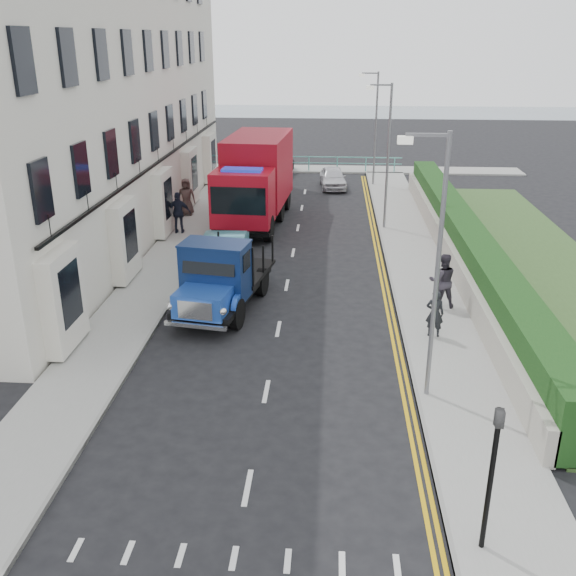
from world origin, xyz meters
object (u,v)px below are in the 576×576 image
object	(u,v)px
red_lorry	(256,178)
parked_car_front	(211,287)
lamp_near	(434,256)
pedestrian_east_near	(435,313)
lamp_mid	(386,149)
lamp_far	(374,122)
bedford_lorry	(218,282)

from	to	relation	value
red_lorry	parked_car_front	distance (m)	11.04
lamp_near	pedestrian_east_near	bearing A→B (deg)	77.48
lamp_near	red_lorry	world-z (taller)	lamp_near
lamp_mid	lamp_far	size ratio (longest dim) A/B	1.00
bedford_lorry	red_lorry	bearing A→B (deg)	100.04
parked_car_front	lamp_near	bearing A→B (deg)	-46.25
lamp_near	pedestrian_east_near	world-z (taller)	lamp_near
lamp_mid	pedestrian_east_near	size ratio (longest dim) A/B	4.53
red_lorry	bedford_lorry	bearing A→B (deg)	-85.92
lamp_near	bedford_lorry	size ratio (longest dim) A/B	1.21
lamp_near	pedestrian_east_near	xyz separation A→B (m)	(0.80, 3.59, -3.10)
pedestrian_east_near	bedford_lorry	bearing A→B (deg)	-2.27
parked_car_front	pedestrian_east_near	size ratio (longest dim) A/B	2.38
lamp_mid	red_lorry	world-z (taller)	lamp_mid
lamp_mid	pedestrian_east_near	distance (m)	12.82
lamp_mid	bedford_lorry	distance (m)	12.96
bedford_lorry	pedestrian_east_near	distance (m)	7.27
lamp_near	parked_car_front	world-z (taller)	lamp_near
lamp_near	lamp_mid	world-z (taller)	same
parked_car_front	pedestrian_east_near	world-z (taller)	pedestrian_east_near
lamp_near	lamp_far	bearing A→B (deg)	90.00
red_lorry	parked_car_front	world-z (taller)	red_lorry
lamp_near	lamp_mid	bearing A→B (deg)	90.00
lamp_mid	pedestrian_east_near	world-z (taller)	lamp_mid
lamp_far	parked_car_front	xyz separation A→B (m)	(-6.78, -19.93, -3.37)
red_lorry	pedestrian_east_near	distance (m)	15.27
lamp_mid	red_lorry	xyz separation A→B (m)	(-6.40, 0.98, -1.70)
parked_car_front	red_lorry	bearing A→B (deg)	83.63
lamp_mid	parked_car_front	distance (m)	12.48
bedford_lorry	lamp_far	bearing A→B (deg)	82.88
lamp_near	bedford_lorry	xyz separation A→B (m)	(-6.32, 5.03, -2.79)
lamp_far	bedford_lorry	size ratio (longest dim) A/B	1.21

